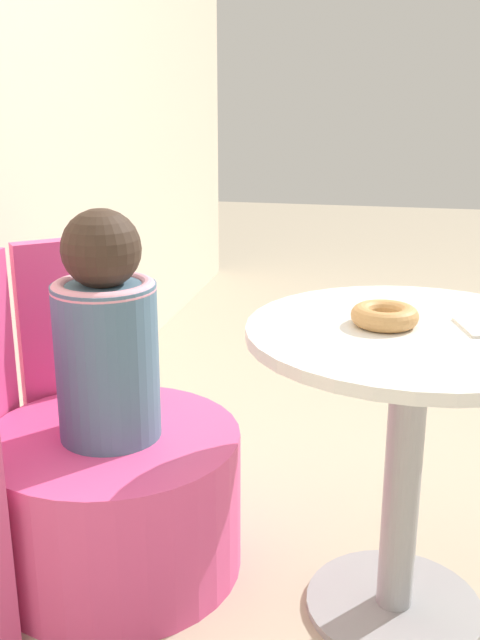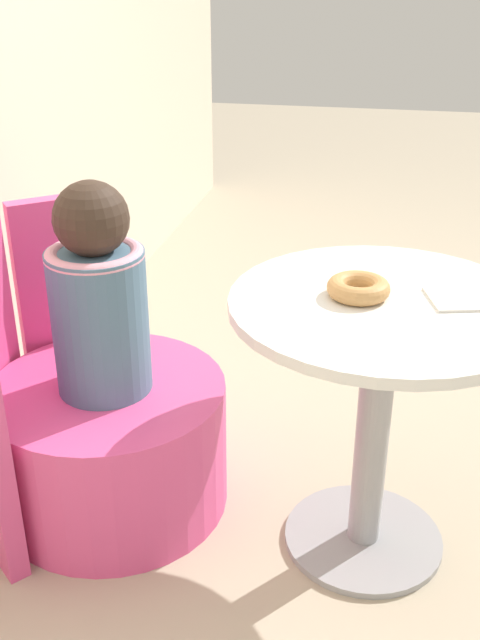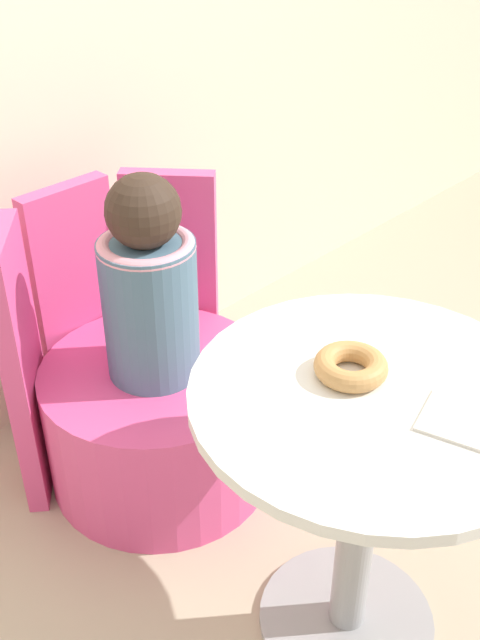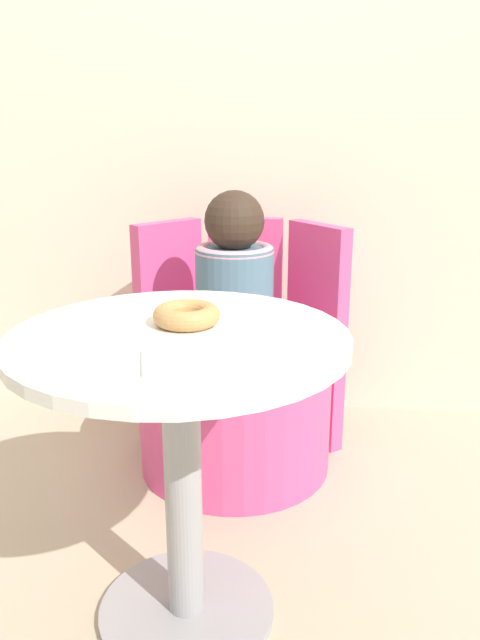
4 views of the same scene
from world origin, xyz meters
name	(u,v)px [view 1 (image 1 of 4)]	position (x,y,z in m)	size (l,w,h in m)	color
ground_plane	(375,586)	(0.00, 0.00, 0.00)	(12.00, 12.00, 0.00)	#B7A88E
round_table	(408,411)	(-0.07, -0.04, 0.48)	(0.67, 0.67, 0.66)	#99999E
tub_chair	(116,500)	(-0.04, 0.62, 0.17)	(0.60, 0.60, 0.35)	#E54C8C
booth_backrest	(13,414)	(-0.04, 0.87, 0.38)	(0.70, 0.26, 0.75)	#E54C8C
child_figure	(106,335)	(-0.04, 0.62, 0.59)	(0.23, 0.23, 0.53)	slate
donut	(385,316)	(-0.06, 0.01, 0.68)	(0.14, 0.14, 0.04)	tan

